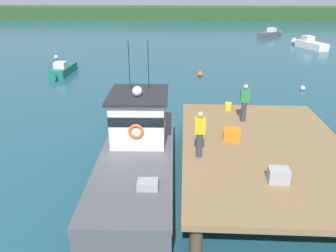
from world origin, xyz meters
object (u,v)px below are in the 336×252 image
at_px(crate_single_by_cleat, 232,134).
at_px(moored_boat_far_left, 270,34).
at_px(bait_bucket, 228,106).
at_px(crate_stack_mid_dock, 279,175).
at_px(main_fishing_boat, 138,151).
at_px(deckhand_further_back, 244,102).
at_px(mooring_buoy_spare_mooring, 303,88).
at_px(moored_boat_far_right, 63,70).
at_px(mooring_buoy_outer, 200,74).
at_px(mooring_buoy_channel_marker, 56,57).
at_px(moored_boat_mid_harbor, 309,44).
at_px(deckhand_by_the_boat, 200,133).

relative_size(crate_single_by_cleat, moored_boat_far_left, 0.15).
bearing_deg(bait_bucket, crate_stack_mid_dock, -83.04).
xyz_separation_m(main_fishing_boat, moored_boat_far_left, (13.28, 36.66, -0.61)).
xyz_separation_m(main_fishing_boat, crate_single_by_cleat, (3.46, 0.69, 0.42)).
relative_size(deckhand_further_back, mooring_buoy_spare_mooring, 4.97).
relative_size(moored_boat_far_right, mooring_buoy_outer, 10.10).
xyz_separation_m(moored_boat_far_right, mooring_buoy_channel_marker, (-2.69, 5.89, -0.18)).
height_order(crate_single_by_cleat, mooring_buoy_spare_mooring, crate_single_by_cleat).
xyz_separation_m(crate_stack_mid_dock, moored_boat_far_left, (8.80, 38.85, -1.02)).
bearing_deg(mooring_buoy_spare_mooring, moored_boat_far_right, 168.98).
height_order(bait_bucket, moored_boat_far_left, bait_bucket).
bearing_deg(moored_boat_mid_harbor, main_fishing_boat, -119.17).
height_order(crate_single_by_cleat, bait_bucket, crate_single_by_cleat).
relative_size(deckhand_further_back, moored_boat_mid_harbor, 0.32).
distance_m(crate_single_by_cleat, bait_bucket, 3.32).
height_order(deckhand_further_back, mooring_buoy_spare_mooring, deckhand_further_back).
relative_size(main_fishing_boat, mooring_buoy_spare_mooring, 30.05).
distance_m(crate_single_by_cleat, crate_stack_mid_dock, 3.06).
relative_size(crate_stack_mid_dock, moored_boat_far_left, 0.15).
bearing_deg(crate_stack_mid_dock, main_fishing_boat, 153.87).
relative_size(bait_bucket, deckhand_by_the_boat, 0.21).
bearing_deg(deckhand_further_back, mooring_buoy_channel_marker, 129.53).
height_order(bait_bucket, mooring_buoy_channel_marker, bait_bucket).
xyz_separation_m(main_fishing_boat, crate_stack_mid_dock, (4.47, -2.19, 0.42)).
relative_size(bait_bucket, moored_boat_mid_harbor, 0.07).
bearing_deg(moored_boat_mid_harbor, moored_boat_far_right, -150.74).
relative_size(deckhand_by_the_boat, deckhand_further_back, 1.00).
xyz_separation_m(crate_stack_mid_dock, moored_boat_mid_harbor, (11.19, 30.24, -0.98)).
xyz_separation_m(crate_single_by_cleat, moored_boat_mid_harbor, (12.19, 27.35, -0.98)).
xyz_separation_m(crate_single_by_cleat, mooring_buoy_outer, (-0.59, 14.00, -1.22)).
relative_size(deckhand_further_back, mooring_buoy_channel_marker, 4.37).
bearing_deg(deckhand_further_back, bait_bucket, 108.97).
relative_size(crate_stack_mid_dock, moored_boat_mid_harbor, 0.12).
relative_size(crate_single_by_cleat, bait_bucket, 1.76).
xyz_separation_m(moored_boat_mid_harbor, mooring_buoy_outer, (-12.79, -13.35, -0.24)).
height_order(crate_stack_mid_dock, moored_boat_mid_harbor, crate_stack_mid_dock).
height_order(moored_boat_far_right, moored_boat_far_left, moored_boat_far_left).
xyz_separation_m(mooring_buoy_channel_marker, mooring_buoy_spare_mooring, (20.39, -9.34, -0.02)).
bearing_deg(mooring_buoy_spare_mooring, main_fishing_boat, -130.48).
relative_size(moored_boat_far_left, mooring_buoy_spare_mooring, 11.99).
distance_m(moored_boat_far_right, moored_boat_far_left, 30.52).
xyz_separation_m(deckhand_by_the_boat, moored_boat_far_right, (-10.20, 15.47, -1.69)).
xyz_separation_m(bait_bucket, moored_boat_far_left, (9.56, 32.66, -0.97)).
xyz_separation_m(bait_bucket, mooring_buoy_channel_marker, (-14.42, 16.68, -1.18)).
bearing_deg(deckhand_further_back, deckhand_by_the_boat, -121.22).
distance_m(crate_single_by_cleat, mooring_buoy_channel_marker, 24.53).
distance_m(crate_single_by_cleat, mooring_buoy_spare_mooring, 12.39).
bearing_deg(crate_single_by_cleat, deckhand_by_the_boat, -132.90).
xyz_separation_m(bait_bucket, moored_boat_mid_harbor, (11.94, 24.05, -0.92)).
bearing_deg(bait_bucket, deckhand_by_the_boat, -108.13).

